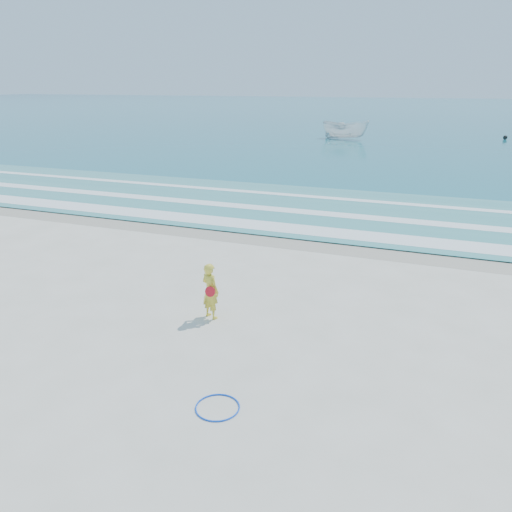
% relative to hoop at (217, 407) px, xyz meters
% --- Properties ---
extents(ground, '(400.00, 400.00, 0.00)m').
position_rel_hoop_xyz_m(ground, '(-1.68, 1.66, -0.02)').
color(ground, silver).
rests_on(ground, ground).
extents(wet_sand, '(400.00, 2.40, 0.00)m').
position_rel_hoop_xyz_m(wet_sand, '(-1.68, 10.66, -0.01)').
color(wet_sand, '#B2A893').
rests_on(wet_sand, ground).
extents(ocean, '(400.00, 190.00, 0.04)m').
position_rel_hoop_xyz_m(ocean, '(-1.68, 106.66, 0.00)').
color(ocean, '#19727F').
rests_on(ocean, ground).
extents(shallow, '(400.00, 10.00, 0.01)m').
position_rel_hoop_xyz_m(shallow, '(-1.68, 15.66, 0.03)').
color(shallow, '#59B7AD').
rests_on(shallow, ocean).
extents(foam_near, '(400.00, 1.40, 0.01)m').
position_rel_hoop_xyz_m(foam_near, '(-1.68, 11.96, 0.04)').
color(foam_near, white).
rests_on(foam_near, shallow).
extents(foam_mid, '(400.00, 0.90, 0.01)m').
position_rel_hoop_xyz_m(foam_mid, '(-1.68, 14.86, 0.04)').
color(foam_mid, white).
rests_on(foam_mid, shallow).
extents(foam_far, '(400.00, 0.60, 0.01)m').
position_rel_hoop_xyz_m(foam_far, '(-1.68, 18.16, 0.04)').
color(foam_far, white).
rests_on(foam_far, shallow).
extents(hoop, '(1.05, 1.05, 0.03)m').
position_rel_hoop_xyz_m(hoop, '(0.00, 0.00, 0.00)').
color(hoop, blue).
rests_on(hoop, ground).
extents(boat, '(5.46, 2.93, 2.00)m').
position_rel_hoop_xyz_m(boat, '(-6.90, 47.04, 1.03)').
color(boat, white).
rests_on(boat, ocean).
extents(buoy, '(0.44, 0.44, 0.44)m').
position_rel_hoop_xyz_m(buoy, '(9.04, 52.46, 0.24)').
color(buoy, black).
rests_on(buoy, ocean).
extents(woman, '(0.63, 0.53, 1.48)m').
position_rel_hoop_xyz_m(woman, '(-1.77, 3.42, 0.73)').
color(woman, yellow).
rests_on(woman, ground).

